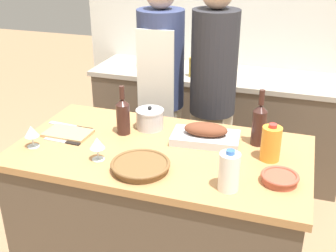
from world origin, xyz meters
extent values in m
cube|color=brown|center=(0.00, 0.00, 0.44)|extent=(1.53, 0.82, 0.88)
cube|color=#B27F4C|center=(0.00, 0.00, 0.90)|extent=(1.58, 0.85, 0.04)
cube|color=brown|center=(0.00, 1.51, 0.42)|extent=(2.12, 0.58, 0.85)
cube|color=#ADA393|center=(0.00, 1.51, 0.87)|extent=(2.19, 0.60, 0.04)
cube|color=silver|center=(0.00, 1.86, 1.27)|extent=(2.69, 0.10, 2.55)
cube|color=#BCBCC1|center=(0.21, 0.16, 0.95)|extent=(0.39, 0.24, 0.04)
ellipsoid|color=brown|center=(0.21, 0.16, 1.00)|extent=(0.25, 0.14, 0.07)
cylinder|color=brown|center=(-0.02, -0.24, 0.94)|extent=(0.27, 0.27, 0.04)
torus|color=brown|center=(-0.02, -0.24, 0.96)|extent=(0.29, 0.29, 0.02)
cube|color=tan|center=(-0.56, 0.00, 0.93)|extent=(0.27, 0.17, 0.02)
cylinder|color=#B7B7BC|center=(-0.15, 0.23, 0.98)|extent=(0.16, 0.16, 0.10)
cylinder|color=#B7B7BC|center=(-0.15, 0.23, 1.03)|extent=(0.16, 0.16, 0.01)
sphere|color=black|center=(-0.15, 0.23, 1.05)|extent=(0.02, 0.02, 0.02)
cylinder|color=#A84C38|center=(0.63, -0.14, 0.94)|extent=(0.16, 0.16, 0.04)
torus|color=#A84C38|center=(0.63, -0.14, 0.96)|extent=(0.18, 0.18, 0.02)
cylinder|color=orange|center=(0.57, 0.07, 1.01)|extent=(0.10, 0.10, 0.18)
cylinder|color=red|center=(0.57, 0.07, 1.11)|extent=(0.04, 0.04, 0.02)
cylinder|color=white|center=(0.42, -0.27, 1.01)|extent=(0.09, 0.09, 0.18)
cylinder|color=#3360B2|center=(0.42, -0.27, 1.11)|extent=(0.04, 0.04, 0.02)
cylinder|color=#381E19|center=(-0.27, 0.12, 1.01)|extent=(0.08, 0.08, 0.18)
cone|color=#381E19|center=(-0.27, 0.12, 1.12)|extent=(0.08, 0.08, 0.03)
cylinder|color=#381E19|center=(-0.27, 0.12, 1.17)|extent=(0.03, 0.03, 0.07)
cylinder|color=#381E19|center=(0.49, 0.22, 1.02)|extent=(0.08, 0.08, 0.20)
cone|color=#381E19|center=(0.49, 0.22, 1.14)|extent=(0.08, 0.08, 0.04)
cylinder|color=#381E19|center=(0.49, 0.22, 1.20)|extent=(0.03, 0.03, 0.08)
cylinder|color=silver|center=(-0.27, -0.21, 0.93)|extent=(0.06, 0.06, 0.00)
cylinder|color=silver|center=(-0.27, -0.21, 0.96)|extent=(0.01, 0.01, 0.06)
cone|color=silver|center=(-0.27, -0.21, 1.02)|extent=(0.08, 0.08, 0.06)
cylinder|color=silver|center=(-0.67, -0.19, 0.93)|extent=(0.06, 0.06, 0.00)
cylinder|color=silver|center=(-0.67, -0.19, 0.96)|extent=(0.01, 0.01, 0.06)
cone|color=silver|center=(-0.67, -0.19, 1.02)|extent=(0.08, 0.08, 0.06)
cube|color=#B7B7BC|center=(-0.66, 0.11, 0.93)|extent=(0.19, 0.05, 0.01)
cube|color=black|center=(-0.51, 0.09, 0.93)|extent=(0.11, 0.04, 0.01)
cube|color=#B7B7BC|center=(-0.60, 0.09, 0.93)|extent=(0.12, 0.04, 0.01)
cube|color=black|center=(-0.50, 0.09, 0.93)|extent=(0.08, 0.03, 0.01)
cube|color=#B7B7BC|center=(-0.59, -0.09, 0.93)|extent=(0.14, 0.04, 0.01)
cube|color=black|center=(-0.48, -0.09, 0.93)|extent=(0.09, 0.03, 0.01)
cylinder|color=#234C28|center=(-0.69, 1.49, 0.99)|extent=(0.06, 0.06, 0.20)
cylinder|color=black|center=(-0.69, 1.49, 1.10)|extent=(0.03, 0.03, 0.02)
cylinder|color=#B28E2D|center=(-0.19, 1.36, 0.97)|extent=(0.06, 0.06, 0.16)
cylinder|color=black|center=(-0.19, 1.36, 1.06)|extent=(0.02, 0.02, 0.02)
cylinder|color=#B28E2D|center=(0.10, 1.37, 0.97)|extent=(0.06, 0.06, 0.16)
cylinder|color=black|center=(0.10, 1.37, 1.06)|extent=(0.03, 0.03, 0.02)
cube|color=beige|center=(-0.28, 0.83, 0.41)|extent=(0.28, 0.20, 0.83)
cylinder|color=navy|center=(-0.28, 0.83, 1.17)|extent=(0.33, 0.33, 0.69)
cube|color=silver|center=(-0.27, 0.68, 0.97)|extent=(0.26, 0.04, 0.87)
cube|color=beige|center=(0.11, 0.79, 0.42)|extent=(0.28, 0.23, 0.84)
cylinder|color=#28282D|center=(0.11, 0.79, 1.19)|extent=(0.31, 0.31, 0.70)
camera|label=1|loc=(0.66, -1.89, 1.98)|focal=45.00mm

